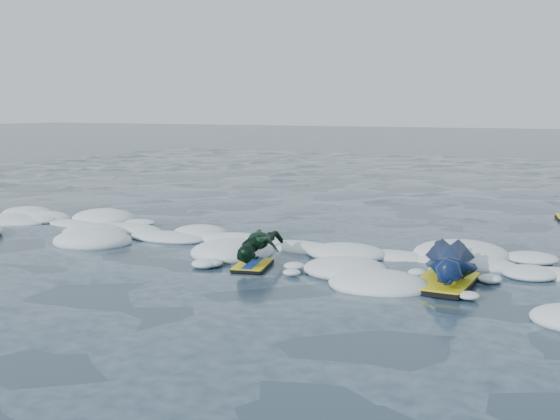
% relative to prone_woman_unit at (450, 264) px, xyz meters
% --- Properties ---
extents(ground, '(120.00, 120.00, 0.00)m').
position_rel_prone_woman_unit_xyz_m(ground, '(-2.66, -0.56, -0.22)').
color(ground, '#162234').
rests_on(ground, ground).
extents(foam_band, '(12.00, 3.10, 0.30)m').
position_rel_prone_woman_unit_xyz_m(foam_band, '(-2.66, 0.47, -0.22)').
color(foam_band, white).
rests_on(foam_band, ground).
extents(prone_woman_unit, '(0.92, 1.73, 0.43)m').
position_rel_prone_woman_unit_xyz_m(prone_woman_unit, '(0.00, 0.00, 0.00)').
color(prone_woman_unit, black).
rests_on(prone_woman_unit, ground).
extents(prone_child_unit, '(0.69, 1.18, 0.42)m').
position_rel_prone_woman_unit_xyz_m(prone_child_unit, '(-2.39, -0.16, -0.00)').
color(prone_child_unit, black).
rests_on(prone_child_unit, ground).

